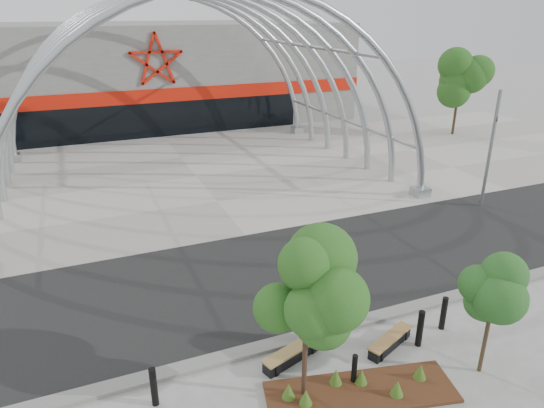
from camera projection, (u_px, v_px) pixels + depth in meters
ground at (322, 327)px, 14.87m from camera, size 140.00×140.00×0.00m
road at (277, 274)px, 17.86m from camera, size 140.00×7.00×0.02m
forecourt at (197, 177)px, 28.14m from camera, size 60.00×17.00×0.04m
kerb at (326, 330)px, 14.63m from camera, size 60.00×0.50×0.12m
arena_building at (143, 72)px, 42.05m from camera, size 34.00×15.24×8.00m
vault_canopy at (197, 177)px, 28.15m from camera, size 20.80×15.80×20.36m
planting_bed at (358, 389)px, 12.28m from camera, size 5.04×2.51×0.51m
signal_pole at (491, 148)px, 22.95m from camera, size 0.33×0.80×5.69m
street_tree_0 at (307, 299)px, 11.16m from camera, size 1.76×1.76×4.00m
street_tree_1 at (494, 298)px, 12.24m from camera, size 1.36×1.36×3.21m
bench_0 at (292, 355)px, 13.38m from camera, size 1.91×0.99×0.39m
bench_1 at (390, 342)px, 13.92m from camera, size 1.79×1.06×0.37m
bollard_0 at (154, 387)px, 11.78m from camera, size 0.17×0.17×1.08m
bollard_1 at (354, 370)px, 12.47m from camera, size 0.14×0.14×0.90m
bollard_2 at (313, 330)px, 13.84m from camera, size 0.18×0.18×1.11m
bollard_3 at (420, 329)px, 13.88m from camera, size 0.18×0.18×1.15m
bollard_4 at (444, 313)px, 14.62m from camera, size 0.17×0.17×1.09m
bg_tree_1 at (460, 79)px, 36.14m from camera, size 2.70×2.70×5.91m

